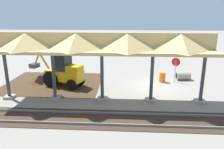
{
  "coord_description": "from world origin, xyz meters",
  "views": [
    {
      "loc": [
        2.67,
        18.28,
        6.23
      ],
      "look_at": [
        3.67,
        2.23,
        1.6
      ],
      "focal_mm": 35.0,
      "sensor_mm": 36.0,
      "label": 1
    }
  ],
  "objects_px": {
    "stop_sign": "(176,65)",
    "traffic_barrel": "(162,77)",
    "backhoe": "(63,72)",
    "concrete_pipe": "(183,76)"
  },
  "relations": [
    {
      "from": "concrete_pipe",
      "to": "backhoe",
      "type": "bearing_deg",
      "value": 12.65
    },
    {
      "from": "backhoe",
      "to": "stop_sign",
      "type": "bearing_deg",
      "value": -170.39
    },
    {
      "from": "backhoe",
      "to": "traffic_barrel",
      "type": "bearing_deg",
      "value": -169.42
    },
    {
      "from": "backhoe",
      "to": "concrete_pipe",
      "type": "height_order",
      "value": "backhoe"
    },
    {
      "from": "backhoe",
      "to": "traffic_barrel",
      "type": "relative_size",
      "value": 5.74
    },
    {
      "from": "stop_sign",
      "to": "backhoe",
      "type": "height_order",
      "value": "backhoe"
    },
    {
      "from": "stop_sign",
      "to": "traffic_barrel",
      "type": "relative_size",
      "value": 2.52
    },
    {
      "from": "backhoe",
      "to": "concrete_pipe",
      "type": "relative_size",
      "value": 3.91
    },
    {
      "from": "stop_sign",
      "to": "backhoe",
      "type": "relative_size",
      "value": 0.44
    },
    {
      "from": "stop_sign",
      "to": "traffic_barrel",
      "type": "height_order",
      "value": "stop_sign"
    }
  ]
}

